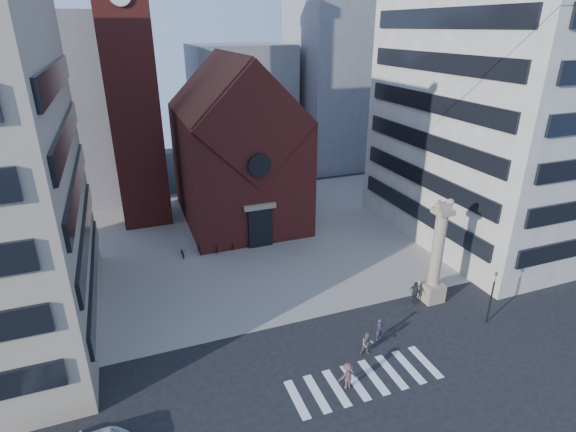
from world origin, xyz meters
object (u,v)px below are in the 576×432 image
(lion_column, at_px, (436,262))
(traffic_light, at_px, (491,296))
(pedestrian_2, at_px, (415,293))
(pedestrian_1, at_px, (367,344))
(pedestrian_0, at_px, (380,329))
(scooter_0, at_px, (183,253))

(lion_column, height_order, traffic_light, lion_column)
(pedestrian_2, bearing_deg, lion_column, -95.29)
(lion_column, xyz_separation_m, pedestrian_1, (-8.15, -3.94, -2.60))
(pedestrian_2, bearing_deg, pedestrian_0, 114.70)
(lion_column, relative_size, scooter_0, 5.42)
(pedestrian_2, bearing_deg, scooter_0, 42.88)
(pedestrian_2, height_order, scooter_0, pedestrian_2)
(pedestrian_0, bearing_deg, scooter_0, 101.15)
(lion_column, height_order, pedestrian_1, lion_column)
(scooter_0, bearing_deg, pedestrian_0, -57.58)
(lion_column, xyz_separation_m, traffic_light, (1.99, -4.00, -1.17))
(traffic_light, xyz_separation_m, pedestrian_2, (-3.59, 4.00, -1.32))
(pedestrian_0, bearing_deg, pedestrian_1, -167.78)
(traffic_light, bearing_deg, pedestrian_2, 131.88)
(lion_column, relative_size, pedestrian_2, 4.47)
(pedestrian_1, bearing_deg, scooter_0, 132.40)
(lion_column, bearing_deg, pedestrian_2, 180.00)
(pedestrian_1, xyz_separation_m, pedestrian_2, (6.55, 3.94, 0.11))
(lion_column, xyz_separation_m, scooter_0, (-17.65, 14.37, -2.99))
(pedestrian_0, distance_m, pedestrian_2, 5.69)
(pedestrian_1, bearing_deg, pedestrian_0, 48.92)
(traffic_light, bearing_deg, pedestrian_0, 172.28)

